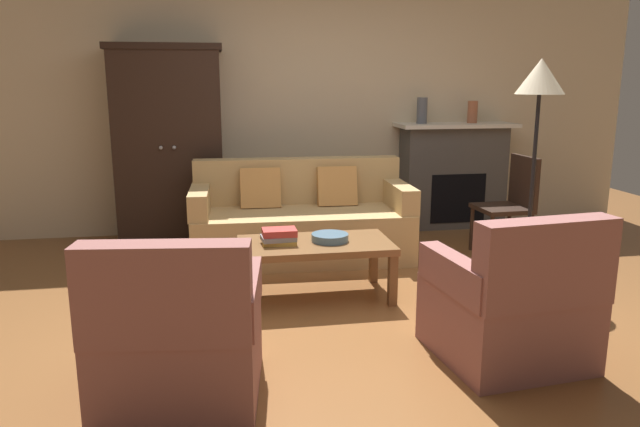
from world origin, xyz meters
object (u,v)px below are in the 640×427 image
coffee_table (315,249)px  floor_lamp (540,90)px  mantel_vase_slate (422,111)px  dog (168,283)px  armchair_near_left (179,341)px  armoire (169,145)px  fireplace (453,175)px  book_stack (279,236)px  fruit_bowl (330,237)px  side_chair_wooden (512,199)px  mantel_vase_terracotta (473,112)px  armchair_near_right (512,307)px  couch (301,222)px

coffee_table → floor_lamp: 2.04m
mantel_vase_slate → dog: 3.42m
mantel_vase_slate → armchair_near_left: (-2.35, -3.22, -0.94)m
mantel_vase_slate → armchair_near_left: size_ratio=0.31×
floor_lamp → armoire: bearing=147.6°
fireplace → book_stack: size_ratio=4.90×
book_stack → floor_lamp: floor_lamp is taller
coffee_table → floor_lamp: (1.70, 0.05, 1.12)m
fruit_bowl → armchair_near_left: bearing=-127.4°
floor_lamp → side_chair_wooden: bearing=72.3°
book_stack → mantel_vase_terracotta: bearing=40.1°
fruit_bowl → mantel_vase_terracotta: (1.90, 1.90, 0.79)m
book_stack → side_chair_wooden: (2.20, 0.81, 0.04)m
armchair_near_right → floor_lamp: 1.88m
dog → couch: bearing=49.8°
fireplace → fruit_bowl: 2.58m
book_stack → floor_lamp: (1.96, 0.06, 1.02)m
armchair_near_right → floor_lamp: floor_lamp is taller
mantel_vase_slate → mantel_vase_terracotta: mantel_vase_slate is taller
armoire → fruit_bowl: bearing=-56.2°
armoire → armchair_near_right: (2.04, -3.03, -0.64)m
coffee_table → mantel_vase_terracotta: bearing=43.4°
armoire → armchair_near_left: (0.22, -3.16, -0.64)m
armoire → side_chair_wooden: bearing=-18.8°
couch → fruit_bowl: (0.06, -1.05, 0.13)m
coffee_table → side_chair_wooden: (1.94, 0.80, 0.15)m
armoire → couch: size_ratio=0.97×
fireplace → dog: size_ratio=2.42×
couch → coffee_table: (-0.05, -1.05, 0.05)m
armchair_near_left → floor_lamp: floor_lamp is taller
fruit_bowl → floor_lamp: (1.59, 0.05, 1.04)m
fireplace → coffee_table: fireplace is taller
floor_lamp → dog: bearing=-174.2°
fruit_bowl → armchair_near_left: armchair_near_left is taller
fireplace → dog: 3.59m
coffee_table → fruit_bowl: size_ratio=4.09×
armoire → dog: size_ratio=3.64×
armoire → floor_lamp: bearing=-32.4°
book_stack → mantel_vase_terracotta: mantel_vase_terracotta is taller
couch → fruit_bowl: couch is taller
fireplace → floor_lamp: floor_lamp is taller
fireplace → mantel_vase_slate: size_ratio=4.67×
coffee_table → dog: 1.06m
couch → coffee_table: size_ratio=1.77×
couch → fireplace: bearing=25.9°
mantel_vase_terracotta → floor_lamp: (-0.31, -1.85, 0.26)m
fireplace → mantel_vase_terracotta: (0.18, -0.02, 0.67)m
fireplace → side_chair_wooden: (0.11, -1.12, -0.06)m
book_stack → mantel_vase_slate: mantel_vase_slate is taller
mantel_vase_terracotta → couch: bearing=-156.6°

